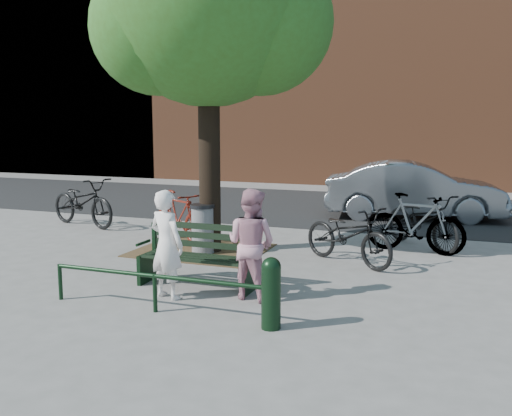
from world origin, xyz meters
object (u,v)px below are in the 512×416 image
at_px(person_left, 167,244).
at_px(parked_car, 414,190).
at_px(person_right, 251,244).
at_px(litter_bin, 203,229).
at_px(bicycle_c, 348,235).
at_px(park_bench, 199,255).
at_px(bollard, 271,291).

height_order(person_left, parked_car, person_left).
relative_size(person_left, parked_car, 0.35).
height_order(person_right, litter_bin, person_right).
distance_m(person_left, parked_car, 8.38).
bearing_deg(person_right, bicycle_c, -98.23).
xyz_separation_m(park_bench, bollard, (1.60, -1.31, -0.01)).
bearing_deg(litter_bin, person_right, -50.50).
height_order(litter_bin, bicycle_c, bicycle_c).
bearing_deg(park_bench, person_left, -101.75).
bearing_deg(parked_car, person_right, 159.94).
xyz_separation_m(park_bench, parked_car, (2.45, 7.28, 0.24)).
bearing_deg(bicycle_c, parked_car, 24.23).
bearing_deg(parked_car, person_left, 153.14).
height_order(person_right, bollard, person_right).
relative_size(person_left, litter_bin, 1.64).
distance_m(park_bench, parked_car, 7.68).
relative_size(person_right, parked_car, 0.35).
bearing_deg(person_right, parked_car, -89.43).
bearing_deg(bollard, litter_bin, 127.29).
xyz_separation_m(bollard, parked_car, (0.85, 8.59, 0.26)).
xyz_separation_m(park_bench, bicycle_c, (1.83, 2.12, 0.03)).
distance_m(litter_bin, bicycle_c, 2.70).
distance_m(person_left, bollard, 1.88).
xyz_separation_m(person_left, bicycle_c, (1.97, 2.82, -0.25)).
bearing_deg(litter_bin, park_bench, -65.79).
bearing_deg(person_right, park_bench, -4.60).
relative_size(person_right, bicycle_c, 0.79).
relative_size(park_bench, person_left, 1.14).
relative_size(bollard, litter_bin, 0.94).
relative_size(park_bench, parked_car, 0.40).
bearing_deg(person_right, person_left, 32.57).
xyz_separation_m(park_bench, person_left, (-0.14, -0.69, 0.29)).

